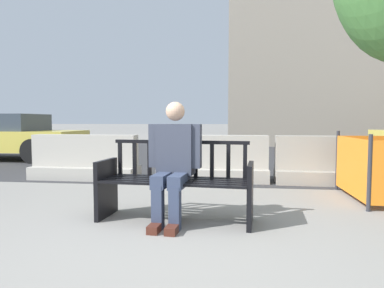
{
  "coord_description": "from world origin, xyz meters",
  "views": [
    {
      "loc": [
        0.45,
        -2.95,
        1.11
      ],
      "look_at": [
        -0.2,
        2.22,
        0.75
      ],
      "focal_mm": 32.0,
      "sensor_mm": 36.0,
      "label": 1
    }
  ],
  "objects_px": {
    "jersey_barrier_right": "(334,165)",
    "seated_person": "(174,159)",
    "jersey_barrier_centre": "(212,162)",
    "car_sedan_mid": "(6,136)",
    "street_bench": "(176,185)",
    "jersey_barrier_left": "(85,161)"
  },
  "relations": [
    {
      "from": "jersey_barrier_right",
      "to": "seated_person",
      "type": "bearing_deg",
      "value": -132.99
    },
    {
      "from": "jersey_barrier_centre",
      "to": "car_sedan_mid",
      "type": "height_order",
      "value": "car_sedan_mid"
    },
    {
      "from": "street_bench",
      "to": "jersey_barrier_centre",
      "type": "relative_size",
      "value": 0.85
    },
    {
      "from": "street_bench",
      "to": "jersey_barrier_right",
      "type": "bearing_deg",
      "value": 46.52
    },
    {
      "from": "street_bench",
      "to": "jersey_barrier_right",
      "type": "distance_m",
      "value": 3.44
    },
    {
      "from": "street_bench",
      "to": "car_sedan_mid",
      "type": "bearing_deg",
      "value": 137.77
    },
    {
      "from": "jersey_barrier_right",
      "to": "car_sedan_mid",
      "type": "relative_size",
      "value": 0.49
    },
    {
      "from": "jersey_barrier_left",
      "to": "car_sedan_mid",
      "type": "xyz_separation_m",
      "value": [
        -3.65,
        2.83,
        0.32
      ]
    },
    {
      "from": "jersey_barrier_left",
      "to": "jersey_barrier_centre",
      "type": "bearing_deg",
      "value": 2.1
    },
    {
      "from": "street_bench",
      "to": "car_sedan_mid",
      "type": "relative_size",
      "value": 0.41
    },
    {
      "from": "seated_person",
      "to": "jersey_barrier_right",
      "type": "distance_m",
      "value": 3.51
    },
    {
      "from": "jersey_barrier_left",
      "to": "jersey_barrier_right",
      "type": "height_order",
      "value": "same"
    },
    {
      "from": "jersey_barrier_centre",
      "to": "jersey_barrier_left",
      "type": "height_order",
      "value": "same"
    },
    {
      "from": "street_bench",
      "to": "jersey_barrier_left",
      "type": "xyz_separation_m",
      "value": [
        -2.17,
        2.46,
        -0.06
      ]
    },
    {
      "from": "seated_person",
      "to": "jersey_barrier_left",
      "type": "height_order",
      "value": "seated_person"
    },
    {
      "from": "jersey_barrier_left",
      "to": "seated_person",
      "type": "bearing_deg",
      "value": -49.3
    },
    {
      "from": "seated_person",
      "to": "car_sedan_mid",
      "type": "distance_m",
      "value": 7.9
    },
    {
      "from": "seated_person",
      "to": "car_sedan_mid",
      "type": "bearing_deg",
      "value": 137.41
    },
    {
      "from": "seated_person",
      "to": "jersey_barrier_right",
      "type": "xyz_separation_m",
      "value": [
        2.38,
        2.55,
        -0.35
      ]
    },
    {
      "from": "jersey_barrier_left",
      "to": "car_sedan_mid",
      "type": "relative_size",
      "value": 0.48
    },
    {
      "from": "jersey_barrier_right",
      "to": "jersey_barrier_centre",
      "type": "bearing_deg",
      "value": 178.72
    },
    {
      "from": "jersey_barrier_centre",
      "to": "jersey_barrier_left",
      "type": "relative_size",
      "value": 1.01
    }
  ]
}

